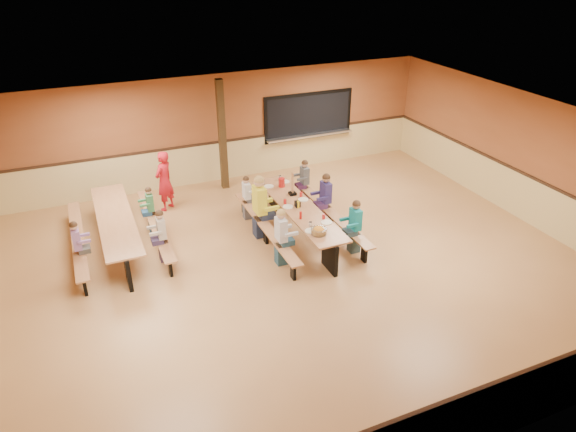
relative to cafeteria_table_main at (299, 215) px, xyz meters
name	(u,v)px	position (x,y,z in m)	size (l,w,h in m)	color
ground	(295,266)	(-0.59, -1.15, -0.53)	(12.00, 12.00, 0.00)	#9E683B
room_envelope	(296,238)	(-0.59, -1.15, 0.16)	(12.04, 10.04, 3.02)	brown
kitchen_pass_through	(309,118)	(2.01, 3.81, 0.96)	(2.78, 0.28, 1.38)	black
structural_post	(222,136)	(-0.79, 3.25, 0.97)	(0.18, 0.18, 3.00)	#302110
cafeteria_table_main	(299,215)	(0.00, 0.00, 0.00)	(1.91, 3.70, 0.74)	#A36841
cafeteria_table_second	(117,226)	(-3.90, 1.10, 0.00)	(1.91, 3.70, 0.74)	#A36841
seated_child_white_left	(281,237)	(-0.83, -0.92, 0.11)	(0.40, 0.32, 1.26)	silver
seated_adult_yellow	(260,207)	(-0.83, 0.35, 0.21)	(0.50, 0.41, 1.48)	yellow
seated_child_grey_left	(247,198)	(-0.83, 1.28, 0.03)	(0.32, 0.26, 1.11)	silver
seated_child_teal_right	(355,227)	(0.82, -1.10, 0.09)	(0.38, 0.31, 1.22)	#127A83
seated_child_navy_right	(325,199)	(0.82, 0.31, 0.11)	(0.40, 0.33, 1.27)	navy
seated_child_char_right	(304,182)	(0.82, 1.50, 0.06)	(0.35, 0.29, 1.17)	#4B4F54
seated_child_purple_sec	(78,247)	(-4.73, 0.40, 0.05)	(0.34, 0.28, 1.15)	#92669B
seated_child_green_sec	(151,210)	(-3.08, 1.55, 0.03)	(0.32, 0.26, 1.11)	#3C804D
seated_child_tan_sec	(162,236)	(-3.08, 0.17, 0.06)	(0.35, 0.29, 1.18)	#B4A492
standing_woman	(164,181)	(-2.55, 2.57, 0.25)	(0.57, 0.37, 1.55)	red
punch_pitcher	(282,182)	(0.06, 1.18, 0.32)	(0.16, 0.16, 0.22)	#B41918
chip_bowl	(319,231)	(-0.13, -1.26, 0.29)	(0.32, 0.32, 0.15)	orange
napkin_dispenser	(297,204)	(-0.03, 0.04, 0.28)	(0.10, 0.14, 0.13)	black
condiment_mustard	(298,204)	(-0.04, -0.02, 0.30)	(0.06, 0.06, 0.17)	yellow
condiment_ketchup	(301,215)	(-0.20, -0.52, 0.30)	(0.06, 0.06, 0.17)	#B2140F
table_paddle	(292,189)	(0.12, 0.66, 0.35)	(0.16, 0.16, 0.56)	black
place_settings	(299,205)	(0.00, 0.00, 0.27)	(0.65, 3.30, 0.11)	beige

